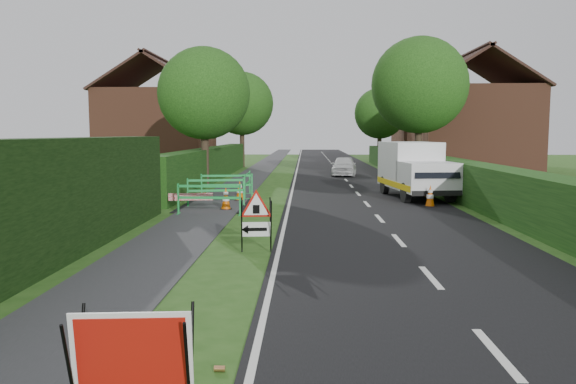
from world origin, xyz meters
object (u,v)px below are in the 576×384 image
object	(u,v)px
triangle_sign	(254,216)
hatchback_car	(344,166)
works_van	(415,168)
red_rect_sign	(132,354)

from	to	relation	value
triangle_sign	hatchback_car	xyz separation A→B (m)	(3.48, 22.44, -0.21)
works_van	triangle_sign	bearing A→B (deg)	-123.96
red_rect_sign	hatchback_car	bearing A→B (deg)	77.61
red_rect_sign	works_van	size ratio (longest dim) A/B	0.23
triangle_sign	hatchback_car	distance (m)	22.71
triangle_sign	red_rect_sign	bearing A→B (deg)	-100.29
triangle_sign	works_van	world-z (taller)	works_van
red_rect_sign	hatchback_car	distance (m)	29.71
red_rect_sign	triangle_sign	world-z (taller)	triangle_sign
triangle_sign	hatchback_car	bearing A→B (deg)	75.16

